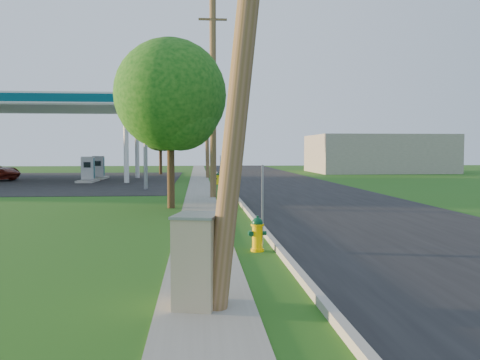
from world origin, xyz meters
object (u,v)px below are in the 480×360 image
(fuel_pump_ne, at_px, (88,172))
(hydrant_near, at_px, (257,234))
(fuel_pump_se, at_px, (98,170))
(utility_cabinet, at_px, (197,261))
(tree_verge, at_px, (173,99))
(price_pylon, at_px, (145,99))
(hydrant_mid, at_px, (230,196))
(utility_pole_mid, at_px, (213,98))
(utility_pole_far, at_px, (207,122))
(hydrant_far, at_px, (218,179))
(tree_lot, at_px, (161,130))

(fuel_pump_ne, bearing_deg, hydrant_near, -70.38)
(fuel_pump_ne, height_order, fuel_pump_se, same)
(fuel_pump_se, distance_m, utility_cabinet, 35.77)
(tree_verge, distance_m, hydrant_near, 10.22)
(price_pylon, bearing_deg, tree_verge, -78.08)
(fuel_pump_ne, relative_size, hydrant_mid, 4.01)
(utility_pole_mid, distance_m, utility_pole_far, 18.00)
(utility_pole_far, relative_size, fuel_pump_ne, 2.97)
(hydrant_near, distance_m, hydrant_far, 23.45)
(tree_verge, bearing_deg, fuel_pump_se, 108.27)
(tree_verge, height_order, tree_lot, tree_verge)
(hydrant_mid, relative_size, utility_cabinet, 0.56)
(utility_pole_mid, height_order, tree_lot, utility_pole_mid)
(utility_pole_mid, xyz_separation_m, fuel_pump_se, (-8.90, 17.00, -4.23))
(fuel_pump_ne, xyz_separation_m, hydrant_mid, (9.52, -16.35, -0.33))
(fuel_pump_ne, height_order, hydrant_mid, fuel_pump_ne)
(hydrant_far, bearing_deg, tree_verge, -99.44)
(utility_pole_mid, bearing_deg, tree_verge, -110.93)
(price_pylon, height_order, utility_cabinet, price_pylon)
(price_pylon, height_order, hydrant_far, price_pylon)
(tree_lot, bearing_deg, utility_cabinet, -85.27)
(fuel_pump_se, distance_m, hydrant_near, 32.15)
(hydrant_far, bearing_deg, utility_cabinet, -92.92)
(utility_pole_far, xyz_separation_m, price_pylon, (-3.90, -12.50, 0.63))
(utility_pole_mid, relative_size, fuel_pump_se, 3.06)
(utility_pole_mid, bearing_deg, tree_lot, 99.86)
(utility_pole_mid, xyz_separation_m, tree_lot, (-4.31, 24.80, -0.62))
(tree_lot, bearing_deg, fuel_pump_se, -120.48)
(price_pylon, distance_m, hydrant_far, 7.98)
(tree_verge, xyz_separation_m, tree_lot, (-2.55, 29.41, -0.10))
(fuel_pump_se, bearing_deg, utility_cabinet, -76.89)
(fuel_pump_ne, distance_m, hydrant_mid, 18.92)
(tree_verge, relative_size, hydrant_mid, 8.64)
(price_pylon, bearing_deg, utility_pole_mid, -54.66)
(tree_lot, relative_size, hydrant_far, 8.11)
(utility_pole_far, relative_size, hydrant_far, 11.44)
(fuel_pump_se, distance_m, hydrant_far, 11.98)
(tree_lot, distance_m, hydrant_near, 39.01)
(fuel_pump_se, bearing_deg, tree_lot, 59.52)
(fuel_pump_se, xyz_separation_m, utility_cabinet, (8.12, -34.84, -0.01))
(hydrant_mid, height_order, utility_cabinet, utility_cabinet)
(price_pylon, relative_size, hydrant_far, 8.24)
(utility_pole_mid, distance_m, tree_lot, 25.17)
(price_pylon, distance_m, utility_cabinet, 24.02)
(price_pylon, relative_size, tree_verge, 0.99)
(fuel_pump_ne, distance_m, tree_verge, 19.36)
(price_pylon, distance_m, hydrant_mid, 11.14)
(fuel_pump_se, relative_size, hydrant_near, 3.82)
(fuel_pump_ne, relative_size, tree_verge, 0.46)
(hydrant_near, bearing_deg, price_pylon, 103.24)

